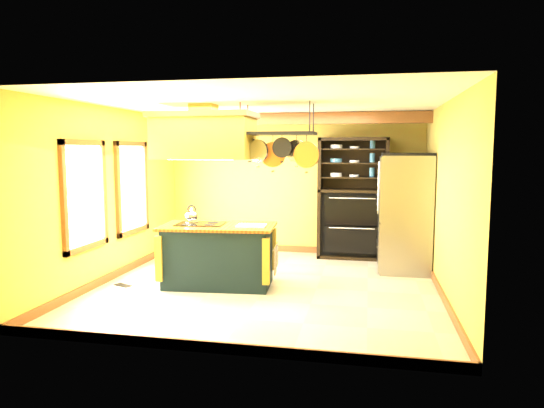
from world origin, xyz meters
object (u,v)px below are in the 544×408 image
(range_hood, at_px, (204,135))
(pot_rack, at_px, (278,142))
(kitchen_island, at_px, (218,255))
(refrigerator, at_px, (404,215))
(hutch, at_px, (352,211))

(range_hood, relative_size, pot_rack, 1.26)
(kitchen_island, relative_size, refrigerator, 0.90)
(range_hood, height_order, refrigerator, range_hood)
(range_hood, distance_m, pot_rack, 1.12)
(kitchen_island, relative_size, pot_rack, 1.47)
(range_hood, bearing_deg, pot_rack, 0.00)
(pot_rack, xyz_separation_m, hutch, (0.99, 2.36, -1.27))
(kitchen_island, height_order, pot_rack, pot_rack)
(pot_rack, xyz_separation_m, refrigerator, (1.88, 1.51, -1.20))
(pot_rack, bearing_deg, kitchen_island, 179.96)
(pot_rack, height_order, refrigerator, pot_rack)
(range_hood, bearing_deg, hutch, 48.22)
(range_hood, height_order, pot_rack, same)
(kitchen_island, distance_m, pot_rack, 1.91)
(pot_rack, relative_size, hutch, 0.53)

